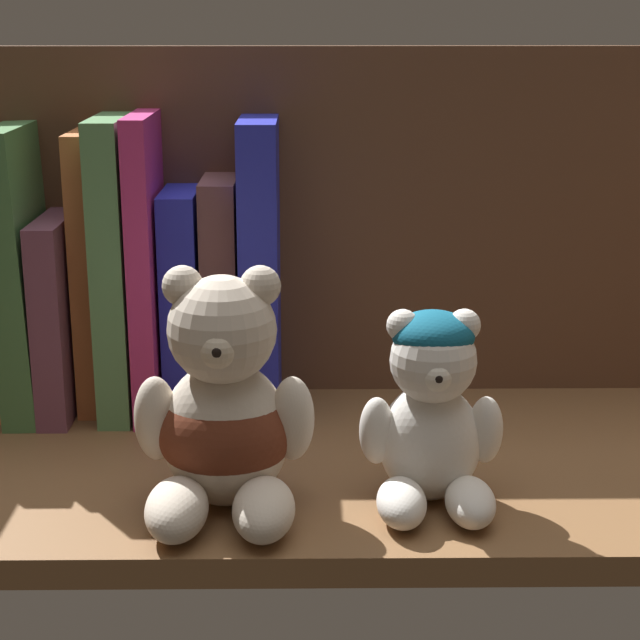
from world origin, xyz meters
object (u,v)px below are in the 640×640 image
(book_5, at_px, (65,309))
(book_11, at_px, (261,264))
(book_6, at_px, (91,270))
(book_7, at_px, (121,263))
(book_8, at_px, (151,261))
(teddy_bear_larger, at_px, (224,416))
(book_4, at_px, (27,267))
(teddy_bear_smaller, at_px, (432,414))
(book_9, at_px, (185,297))
(book_10, at_px, (223,292))

(book_5, distance_m, book_11, 0.16)
(book_6, height_order, book_7, book_7)
(book_6, distance_m, book_7, 0.02)
(book_5, xyz_separation_m, book_8, (0.07, 0.00, 0.04))
(book_8, xyz_separation_m, book_11, (0.09, 0.00, -0.00))
(book_8, bearing_deg, teddy_bear_larger, -70.02)
(book_6, bearing_deg, book_7, 0.00)
(book_4, height_order, teddy_bear_smaller, book_4)
(book_5, relative_size, teddy_bear_smaller, 1.22)
(book_11, bearing_deg, book_5, 180.00)
(book_5, bearing_deg, book_4, 180.00)
(book_6, relative_size, book_9, 1.26)
(book_6, relative_size, teddy_bear_larger, 1.39)
(book_5, height_order, book_6, book_6)
(book_7, xyz_separation_m, teddy_bear_smaller, (0.23, -0.19, -0.06))
(book_9, distance_m, book_11, 0.07)
(book_10, bearing_deg, book_4, 180.00)
(book_11, distance_m, teddy_bear_smaller, 0.23)
(book_4, bearing_deg, book_8, 0.00)
(book_11, bearing_deg, book_10, 180.00)
(book_9, distance_m, teddy_bear_smaller, 0.26)
(book_8, distance_m, teddy_bear_larger, 0.22)
(book_6, relative_size, teddy_bear_smaller, 1.71)
(book_5, bearing_deg, book_7, 0.00)
(book_6, distance_m, book_8, 0.05)
(book_7, distance_m, teddy_bear_smaller, 0.31)
(book_4, bearing_deg, book_7, 0.00)
(book_4, height_order, book_6, book_4)
(book_8, relative_size, teddy_bear_smaller, 1.82)
(book_11, bearing_deg, book_9, 180.00)
(book_9, distance_m, teddy_bear_larger, 0.20)
(book_9, relative_size, teddy_bear_smaller, 1.37)
(book_11, bearing_deg, book_8, 180.00)
(book_5, distance_m, book_10, 0.13)
(book_5, relative_size, book_7, 0.67)
(book_7, xyz_separation_m, teddy_bear_larger, (0.10, -0.20, -0.05))
(book_9, height_order, book_10, book_10)
(book_7, relative_size, teddy_bear_smaller, 1.81)
(book_5, bearing_deg, book_6, 0.00)
(book_4, bearing_deg, book_6, 0.00)
(book_11, relative_size, teddy_bear_larger, 1.45)
(book_7, distance_m, book_9, 0.06)
(book_9, distance_m, book_10, 0.03)
(book_5, bearing_deg, book_11, 0.00)
(book_8, bearing_deg, teddy_bear_smaller, -42.98)
(book_5, bearing_deg, teddy_bear_larger, -54.04)
(book_9, xyz_separation_m, teddy_bear_smaller, (0.18, -0.19, -0.03))
(book_4, bearing_deg, teddy_bear_larger, -49.08)
(book_5, height_order, teddy_bear_smaller, book_5)
(teddy_bear_smaller, bearing_deg, book_9, 133.14)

